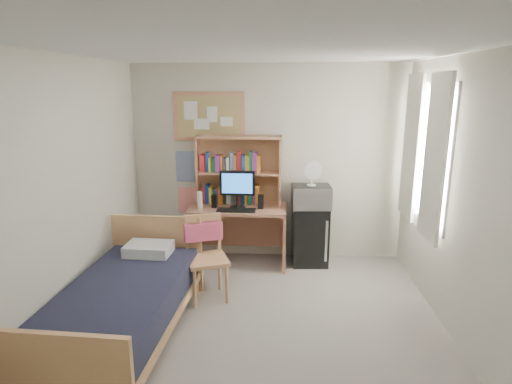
# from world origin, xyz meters

# --- Properties ---
(floor) EXTENTS (3.60, 4.20, 0.02)m
(floor) POSITION_xyz_m (0.00, 0.00, -0.01)
(floor) COLOR gray
(floor) RESTS_ON ground
(ceiling) EXTENTS (3.60, 4.20, 0.02)m
(ceiling) POSITION_xyz_m (0.00, 0.00, 2.60)
(ceiling) COLOR silver
(ceiling) RESTS_ON wall_back
(wall_back) EXTENTS (3.60, 0.04, 2.60)m
(wall_back) POSITION_xyz_m (0.00, 2.10, 1.30)
(wall_back) COLOR beige
(wall_back) RESTS_ON floor
(wall_front) EXTENTS (3.60, 0.04, 2.60)m
(wall_front) POSITION_xyz_m (0.00, -2.10, 1.30)
(wall_front) COLOR beige
(wall_front) RESTS_ON floor
(wall_left) EXTENTS (0.04, 4.20, 2.60)m
(wall_left) POSITION_xyz_m (-1.80, 0.00, 1.30)
(wall_left) COLOR beige
(wall_left) RESTS_ON floor
(wall_right) EXTENTS (0.04, 4.20, 2.60)m
(wall_right) POSITION_xyz_m (1.80, 0.00, 1.30)
(wall_right) COLOR beige
(wall_right) RESTS_ON floor
(window_unit) EXTENTS (0.10, 1.40, 1.70)m
(window_unit) POSITION_xyz_m (1.75, 1.20, 1.60)
(window_unit) COLOR white
(window_unit) RESTS_ON wall_right
(curtain_left) EXTENTS (0.04, 0.55, 1.70)m
(curtain_left) POSITION_xyz_m (1.72, 0.80, 1.60)
(curtain_left) COLOR silver
(curtain_left) RESTS_ON wall_right
(curtain_right) EXTENTS (0.04, 0.55, 1.70)m
(curtain_right) POSITION_xyz_m (1.72, 1.60, 1.60)
(curtain_right) COLOR silver
(curtain_right) RESTS_ON wall_right
(bulletin_board) EXTENTS (0.94, 0.03, 0.64)m
(bulletin_board) POSITION_xyz_m (-0.78, 2.08, 1.92)
(bulletin_board) COLOR tan
(bulletin_board) RESTS_ON wall_back
(poster_wave) EXTENTS (0.30, 0.01, 0.42)m
(poster_wave) POSITION_xyz_m (-1.10, 2.09, 1.25)
(poster_wave) COLOR #254A97
(poster_wave) RESTS_ON wall_back
(poster_japan) EXTENTS (0.28, 0.01, 0.36)m
(poster_japan) POSITION_xyz_m (-1.10, 2.09, 0.78)
(poster_japan) COLOR red
(poster_japan) RESTS_ON wall_back
(desk) EXTENTS (1.27, 0.65, 0.79)m
(desk) POSITION_xyz_m (-0.38, 1.77, 0.39)
(desk) COLOR #B57A58
(desk) RESTS_ON floor
(desk_chair) EXTENTS (0.61, 0.61, 0.94)m
(desk_chair) POSITION_xyz_m (-0.62, 0.77, 0.47)
(desk_chair) COLOR tan
(desk_chair) RESTS_ON floor
(mini_fridge) EXTENTS (0.48, 0.48, 0.78)m
(mini_fridge) POSITION_xyz_m (0.57, 1.84, 0.39)
(mini_fridge) COLOR black
(mini_fridge) RESTS_ON floor
(bed) EXTENTS (1.10, 2.04, 0.55)m
(bed) POSITION_xyz_m (-1.28, -0.05, 0.27)
(bed) COLOR black
(bed) RESTS_ON floor
(hutch) EXTENTS (1.11, 0.30, 0.90)m
(hutch) POSITION_xyz_m (-0.37, 1.92, 1.24)
(hutch) COLOR #B57A58
(hutch) RESTS_ON desk
(monitor) EXTENTS (0.44, 0.04, 0.47)m
(monitor) POSITION_xyz_m (-0.38, 1.71, 1.02)
(monitor) COLOR black
(monitor) RESTS_ON desk
(keyboard) EXTENTS (0.49, 0.16, 0.02)m
(keyboard) POSITION_xyz_m (-0.38, 1.57, 0.80)
(keyboard) COLOR black
(keyboard) RESTS_ON desk
(speaker_left) EXTENTS (0.07, 0.07, 0.17)m
(speaker_left) POSITION_xyz_m (-0.68, 1.71, 0.87)
(speaker_left) COLOR black
(speaker_left) RESTS_ON desk
(speaker_right) EXTENTS (0.07, 0.07, 0.18)m
(speaker_right) POSITION_xyz_m (-0.08, 1.70, 0.87)
(speaker_right) COLOR black
(speaker_right) RESTS_ON desk
(water_bottle) EXTENTS (0.07, 0.07, 0.22)m
(water_bottle) POSITION_xyz_m (-0.86, 1.67, 0.90)
(water_bottle) COLOR silver
(water_bottle) RESTS_ON desk
(hoodie) EXTENTS (0.45, 0.27, 0.20)m
(hoodie) POSITION_xyz_m (-0.69, 0.96, 0.73)
(hoodie) COLOR #E35677
(hoodie) RESTS_ON desk_chair
(microwave) EXTENTS (0.51, 0.40, 0.28)m
(microwave) POSITION_xyz_m (0.57, 1.82, 0.92)
(microwave) COLOR silver
(microwave) RESTS_ON mini_fridge
(desk_fan) EXTENTS (0.25, 0.25, 0.29)m
(desk_fan) POSITION_xyz_m (0.57, 1.82, 1.21)
(desk_fan) COLOR silver
(desk_fan) RESTS_ON microwave
(pillow) EXTENTS (0.50, 0.36, 0.12)m
(pillow) POSITION_xyz_m (-1.24, 0.70, 0.60)
(pillow) COLOR silver
(pillow) RESTS_ON bed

